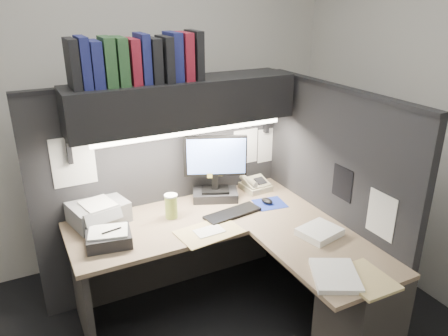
{
  "coord_description": "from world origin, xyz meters",
  "views": [
    {
      "loc": [
        -0.93,
        -1.93,
        2.17
      ],
      "look_at": [
        0.31,
        0.51,
        1.08
      ],
      "focal_mm": 35.0,
      "sensor_mm": 36.0,
      "label": 1
    }
  ],
  "objects": [
    {
      "name": "binder_row",
      "position": [
        -0.17,
        0.75,
        1.79
      ],
      "size": [
        0.82,
        0.25,
        0.31
      ],
      "color": "black",
      "rests_on": "overhead_shelf"
    },
    {
      "name": "mousepad",
      "position": [
        0.68,
        0.49,
        0.73
      ],
      "size": [
        0.24,
        0.23,
        0.0
      ],
      "primitive_type": "cube",
      "rotation": [
        0.0,
        0.0,
        -0.14
      ],
      "color": "navy",
      "rests_on": "desk"
    },
    {
      "name": "paper_stack_b",
      "position": [
        0.51,
        -0.44,
        0.74
      ],
      "size": [
        0.35,
        0.38,
        0.03
      ],
      "primitive_type": "cube",
      "rotation": [
        0.0,
        0.0,
        -0.48
      ],
      "color": "white",
      "rests_on": "desk"
    },
    {
      "name": "coffee_cup",
      "position": [
        -0.04,
        0.63,
        0.81
      ],
      "size": [
        0.1,
        0.1,
        0.16
      ],
      "primitive_type": "cylinder",
      "rotation": [
        0.0,
        0.0,
        0.25
      ],
      "color": "#ACB649",
      "rests_on": "desk"
    },
    {
      "name": "overhead_shelf",
      "position": [
        0.12,
        0.75,
        1.5
      ],
      "size": [
        1.55,
        0.34,
        0.3
      ],
      "primitive_type": "cube",
      "color": "black",
      "rests_on": "partition_back"
    },
    {
      "name": "monitor",
      "position": [
        0.36,
        0.75,
        0.93
      ],
      "size": [
        0.44,
        0.32,
        0.5
      ],
      "rotation": [
        0.0,
        0.0,
        -0.4
      ],
      "color": "black",
      "rests_on": "desk"
    },
    {
      "name": "desk",
      "position": [
        0.43,
        -0.0,
        0.44
      ],
      "size": [
        1.7,
        1.53,
        0.73
      ],
      "color": "#837253",
      "rests_on": "floor"
    },
    {
      "name": "keyboard",
      "position": [
        0.36,
        0.47,
        0.74
      ],
      "size": [
        0.43,
        0.2,
        0.02
      ],
      "primitive_type": "cube",
      "rotation": [
        0.0,
        0.0,
        0.14
      ],
      "color": "black",
      "rests_on": "desk"
    },
    {
      "name": "partition_right",
      "position": [
        0.98,
        0.18,
        0.8
      ],
      "size": [
        0.06,
        1.5,
        1.6
      ],
      "primitive_type": "cube",
      "color": "black",
      "rests_on": "floor"
    },
    {
      "name": "partition_back",
      "position": [
        0.03,
        0.93,
        0.8
      ],
      "size": [
        1.9,
        0.06,
        1.6
      ],
      "primitive_type": "cube",
      "color": "black",
      "rests_on": "floor"
    },
    {
      "name": "open_folder",
      "position": [
        0.11,
        0.32,
        0.73
      ],
      "size": [
        0.44,
        0.31,
        0.01
      ],
      "primitive_type": "cube",
      "rotation": [
        0.0,
        0.0,
        0.11
      ],
      "color": "tan",
      "rests_on": "desk"
    },
    {
      "name": "notebook_stack",
      "position": [
        -0.5,
        0.47,
        0.77
      ],
      "size": [
        0.3,
        0.26,
        0.08
      ],
      "primitive_type": "cube",
      "rotation": [
        0.0,
        0.0,
        -0.16
      ],
      "color": "black",
      "rests_on": "desk"
    },
    {
      "name": "mouse",
      "position": [
        0.66,
        0.5,
        0.75
      ],
      "size": [
        0.08,
        0.11,
        0.04
      ],
      "primitive_type": "ellipsoid",
      "rotation": [
        0.0,
        0.0,
        0.18
      ],
      "color": "black",
      "rests_on": "mousepad"
    },
    {
      "name": "paper_stack_a",
      "position": [
        0.72,
        -0.03,
        0.75
      ],
      "size": [
        0.29,
        0.26,
        0.05
      ],
      "primitive_type": "cube",
      "rotation": [
        0.0,
        0.0,
        0.21
      ],
      "color": "white",
      "rests_on": "desk"
    },
    {
      "name": "wall_right",
      "position": [
        1.75,
        0.0,
        1.35
      ],
      "size": [
        0.04,
        3.0,
        2.7
      ],
      "primitive_type": "cube",
      "color": "silver",
      "rests_on": "floor"
    },
    {
      "name": "wall_back",
      "position": [
        0.0,
        1.5,
        1.35
      ],
      "size": [
        3.5,
        0.04,
        2.7
      ],
      "primitive_type": "cube",
      "color": "silver",
      "rests_on": "floor"
    },
    {
      "name": "task_light_tube",
      "position": [
        0.12,
        0.61,
        1.33
      ],
      "size": [
        1.32,
        0.04,
        0.04
      ],
      "primitive_type": "cylinder",
      "rotation": [
        0.0,
        1.57,
        0.0
      ],
      "color": "white",
      "rests_on": "overhead_shelf"
    },
    {
      "name": "pinned_papers",
      "position": [
        0.42,
        0.56,
        1.05
      ],
      "size": [
        1.76,
        1.31,
        0.51
      ],
      "color": "white",
      "rests_on": "partition_back"
    },
    {
      "name": "manila_stack",
      "position": [
        0.64,
        -0.53,
        0.74
      ],
      "size": [
        0.25,
        0.31,
        0.02
      ],
      "primitive_type": "cube",
      "rotation": [
        0.0,
        0.0,
        -0.02
      ],
      "color": "tan",
      "rests_on": "desk"
    },
    {
      "name": "telephone",
      "position": [
        0.72,
        0.76,
        0.77
      ],
      "size": [
        0.21,
        0.21,
        0.08
      ],
      "primitive_type": "cube",
      "rotation": [
        0.0,
        0.0,
        0.06
      ],
      "color": "beige",
      "rests_on": "desk"
    },
    {
      "name": "printer",
      "position": [
        -0.5,
        0.8,
        0.8
      ],
      "size": [
        0.41,
        0.37,
        0.14
      ],
      "primitive_type": "cube",
      "rotation": [
        0.0,
        0.0,
        0.23
      ],
      "color": "gray",
      "rests_on": "desk"
    }
  ]
}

